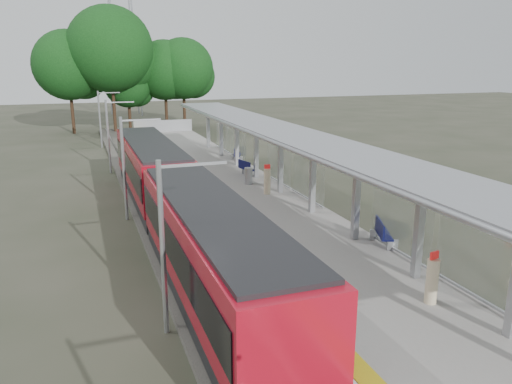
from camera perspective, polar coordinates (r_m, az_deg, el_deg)
trackbed at (r=28.31m, az=-11.08°, el=-1.90°), size 3.00×70.00×0.24m
platform at (r=29.16m, az=-2.36°, el=-0.37°), size 6.00×50.00×1.00m
tactile_strip at (r=28.41m, az=-7.29°, el=0.18°), size 0.60×50.00×0.02m
end_fence at (r=52.91m, az=-10.55°, el=7.44°), size 6.00×0.10×1.20m
train at (r=23.08m, az=-9.40°, el=-0.64°), size 2.74×27.60×3.62m
canopy at (r=25.43m, az=3.62°, el=5.90°), size 3.27×38.00×3.66m
tree_cluster at (r=61.05m, az=-14.70°, el=14.16°), size 20.55×10.41×14.16m
catenary_masts at (r=26.49m, az=-14.71°, el=2.97°), size 2.08×48.16×5.40m
bench_near at (r=20.34m, az=14.20°, el=-4.48°), size 1.03×1.60×1.06m
bench_mid at (r=31.89m, az=-1.17°, el=2.80°), size 0.76×1.45×0.95m
bench_far at (r=36.76m, az=-2.26°, el=4.42°), size 0.93×1.51×0.99m
info_pillar_near at (r=16.06m, az=19.47°, el=-9.55°), size 0.37×0.37×1.65m
info_pillar_far at (r=27.34m, az=1.29°, el=1.24°), size 0.37×0.37×1.66m
litter_bin at (r=29.61m, az=-0.87°, el=1.85°), size 0.57×0.57×0.98m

